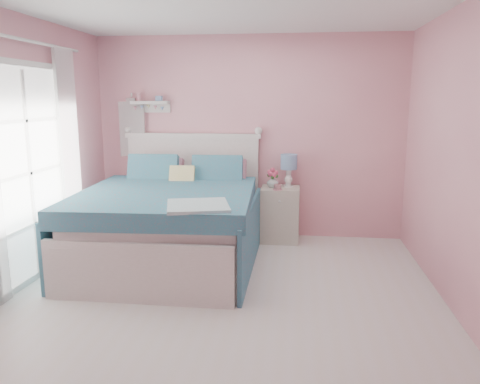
% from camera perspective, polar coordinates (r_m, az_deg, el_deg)
% --- Properties ---
extents(floor, '(4.50, 4.50, 0.00)m').
position_cam_1_polar(floor, '(4.29, -2.34, -13.48)').
color(floor, silver).
rests_on(floor, ground).
extents(room_shell, '(4.50, 4.50, 4.50)m').
position_cam_1_polar(room_shell, '(3.90, -2.53, 8.13)').
color(room_shell, pink).
rests_on(room_shell, floor).
extents(bed, '(1.92, 2.37, 1.35)m').
position_cam_1_polar(bed, '(5.30, -8.32, -3.74)').
color(bed, silver).
rests_on(bed, floor).
extents(nightstand, '(0.48, 0.47, 0.69)m').
position_cam_1_polar(nightstand, '(6.02, 4.91, -2.68)').
color(nightstand, beige).
rests_on(nightstand, floor).
extents(table_lamp, '(0.21, 0.21, 0.42)m').
position_cam_1_polar(table_lamp, '(5.95, 5.97, 3.38)').
color(table_lamp, white).
rests_on(table_lamp, nightstand).
extents(vase, '(0.17, 0.17, 0.15)m').
position_cam_1_polar(vase, '(5.92, 3.99, 1.26)').
color(vase, '#B8C3C0').
rests_on(vase, nightstand).
extents(teacup, '(0.10, 0.10, 0.07)m').
position_cam_1_polar(teacup, '(5.78, 4.60, 0.60)').
color(teacup, tan).
rests_on(teacup, nightstand).
extents(roses, '(0.14, 0.11, 0.12)m').
position_cam_1_polar(roses, '(5.90, 3.98, 2.35)').
color(roses, '#DC4B71').
rests_on(roses, vase).
extents(wall_shelf, '(0.50, 0.15, 0.25)m').
position_cam_1_polar(wall_shelf, '(6.34, -10.86, 10.52)').
color(wall_shelf, silver).
rests_on(wall_shelf, room_shell).
extents(hanging_dress, '(0.34, 0.03, 0.72)m').
position_cam_1_polar(hanging_dress, '(6.43, -13.01, 7.46)').
color(hanging_dress, white).
rests_on(hanging_dress, room_shell).
extents(french_door, '(0.04, 1.32, 2.16)m').
position_cam_1_polar(french_door, '(5.04, -24.31, 2.03)').
color(french_door, silver).
rests_on(french_door, floor).
extents(curtain_far, '(0.04, 0.40, 2.32)m').
position_cam_1_polar(curtain_far, '(5.65, -20.06, 4.33)').
color(curtain_far, white).
rests_on(curtain_far, floor).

